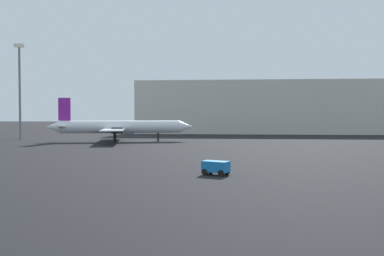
% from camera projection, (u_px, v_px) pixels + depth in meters
% --- Properties ---
extents(airplane_distant, '(29.42, 23.72, 8.92)m').
position_uv_depth(airplane_distant, '(119.00, 127.00, 86.65)').
color(airplane_distant, white).
rests_on(airplane_distant, ground_plane).
extents(baggage_cart, '(2.72, 2.19, 1.30)m').
position_uv_depth(baggage_cart, '(216.00, 167.00, 39.24)').
color(baggage_cart, '#1972BF').
rests_on(baggage_cart, ground_plane).
extents(light_mast_left, '(2.40, 0.50, 21.34)m').
position_uv_depth(light_mast_left, '(20.00, 86.00, 94.65)').
color(light_mast_left, slate).
rests_on(light_mast_left, ground_plane).
extents(terminal_building, '(86.10, 25.00, 15.18)m').
position_uv_depth(terminal_building, '(283.00, 108.00, 128.44)').
color(terminal_building, beige).
rests_on(terminal_building, ground_plane).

